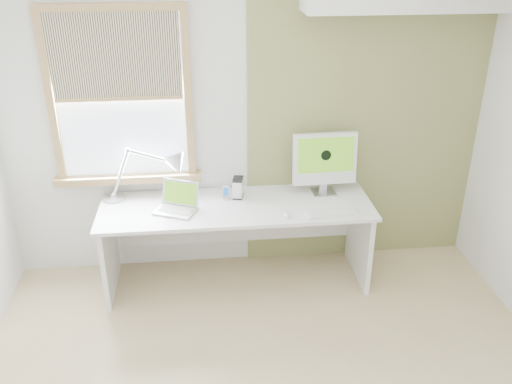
{
  "coord_description": "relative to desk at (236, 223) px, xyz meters",
  "views": [
    {
      "loc": [
        -0.38,
        -2.53,
        2.73
      ],
      "look_at": [
        0.0,
        1.05,
        1.0
      ],
      "focal_mm": 38.27,
      "sensor_mm": 36.0,
      "label": 1
    }
  ],
  "objects": [
    {
      "name": "mouse",
      "position": [
        0.38,
        -0.29,
        0.21
      ],
      "size": [
        0.07,
        0.1,
        0.03
      ],
      "primitive_type": "ellipsoid",
      "rotation": [
        0.0,
        0.0,
        0.24
      ],
      "color": "white",
      "rests_on": "desk"
    },
    {
      "name": "keyboard",
      "position": [
        0.74,
        -0.29,
        0.2
      ],
      "size": [
        0.43,
        0.16,
        0.02
      ],
      "color": "white",
      "rests_on": "desk"
    },
    {
      "name": "phone_dock",
      "position": [
        -0.08,
        0.06,
        0.23
      ],
      "size": [
        0.07,
        0.07,
        0.12
      ],
      "color": "silver",
      "rests_on": "desk"
    },
    {
      "name": "window",
      "position": [
        -0.88,
        0.27,
        1.01
      ],
      "size": [
        1.2,
        0.14,
        1.42
      ],
      "color": "#A37D4A",
      "rests_on": "room"
    },
    {
      "name": "desk_lamp",
      "position": [
        -0.57,
        0.21,
        0.42
      ],
      "size": [
        0.79,
        0.33,
        0.43
      ],
      "color": "silver",
      "rests_on": "desk"
    },
    {
      "name": "desk",
      "position": [
        0.0,
        0.0,
        0.0
      ],
      "size": [
        2.2,
        0.7,
        0.73
      ],
      "color": "white",
      "rests_on": "room"
    },
    {
      "name": "imac",
      "position": [
        0.75,
        0.11,
        0.49
      ],
      "size": [
        0.53,
        0.18,
        0.52
      ],
      "color": "silver",
      "rests_on": "desk"
    },
    {
      "name": "laptop",
      "position": [
        -0.47,
        -0.08,
        0.25
      ],
      "size": [
        0.38,
        0.35,
        0.22
      ],
      "color": "silver",
      "rests_on": "desk"
    },
    {
      "name": "room",
      "position": [
        0.12,
        -1.44,
        0.77
      ],
      "size": [
        4.04,
        3.54,
        2.64
      ],
      "color": "tan",
      "rests_on": "ground"
    },
    {
      "name": "accent_wall",
      "position": [
        1.12,
        0.3,
        0.77
      ],
      "size": [
        2.0,
        0.02,
        2.6
      ],
      "primitive_type": "cube",
      "color": "olive",
      "rests_on": "room"
    },
    {
      "name": "external_drive",
      "position": [
        0.03,
        0.09,
        0.28
      ],
      "size": [
        0.1,
        0.14,
        0.17
      ],
      "color": "silver",
      "rests_on": "desk"
    }
  ]
}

